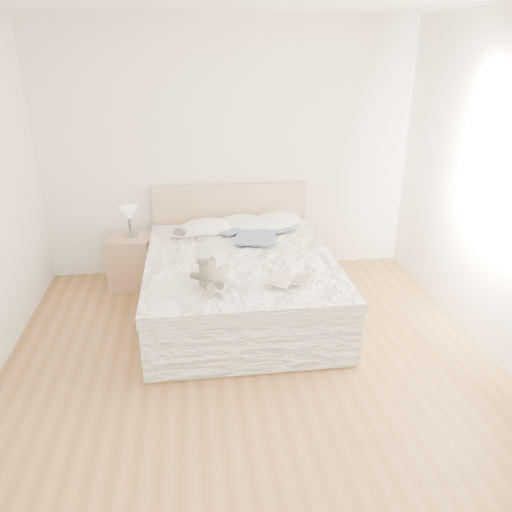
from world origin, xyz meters
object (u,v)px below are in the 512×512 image
Objects in this scene: childrens_book at (292,280)px; bed at (240,281)px; nightstand at (133,261)px; teddy_bear at (210,284)px; table_lamp at (129,215)px; photo_book at (188,233)px.

bed is at bearing 147.44° from childrens_book.
teddy_bear reaches higher than nightstand.
bed is 1.37m from table_lamp.
photo_book reaches higher than nightstand.
photo_book is 0.97× the size of teddy_bear.
childrens_book is (0.36, -0.71, 0.32)m from bed.
childrens_book is 1.06× the size of teddy_bear.
teddy_bear reaches higher than childrens_book.
nightstand is 1.69× the size of teddy_bear.
teddy_bear reaches higher than photo_book.
table_lamp reaches higher than childrens_book.
bed reaches higher than photo_book.
teddy_bear is at bearing -147.69° from childrens_book.
table_lamp is 2.02m from childrens_book.
photo_book is at bearing 154.95° from childrens_book.
nightstand is 0.51m from table_lamp.
photo_book is at bearing 85.95° from teddy_bear.
childrens_book is at bearing -10.33° from teddy_bear.
childrens_book is (1.43, -1.41, 0.35)m from nightstand.
table_lamp is (0.01, 0.02, 0.51)m from nightstand.
nightstand is 1.60× the size of childrens_book.
table_lamp is 0.90× the size of childrens_book.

